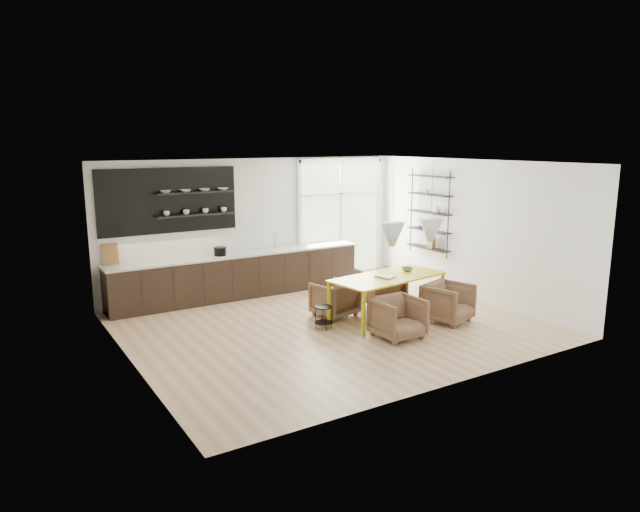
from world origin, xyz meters
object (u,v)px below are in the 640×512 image
at_px(armchair_back_right, 380,287).
at_px(armchair_front_right, 448,303).
at_px(dining_table, 388,279).
at_px(wire_stool, 324,314).
at_px(armchair_front_left, 398,318).
at_px(armchair_back_left, 334,299).

distance_m(armchair_back_right, armchair_front_right, 1.59).
bearing_deg(dining_table, wire_stool, 167.92).
bearing_deg(wire_stool, armchair_front_left, -52.55).
distance_m(dining_table, armchair_back_right, 0.98).
height_order(armchair_front_left, wire_stool, armchair_front_left).
bearing_deg(armchair_back_left, armchair_front_right, 126.50).
height_order(armchair_back_right, armchair_front_left, armchair_back_right).
bearing_deg(armchair_front_right, dining_table, 119.70).
xyz_separation_m(dining_table, armchair_front_left, (-0.54, -0.97, -0.40)).
distance_m(armchair_front_left, armchair_front_right, 1.35).
xyz_separation_m(armchair_front_left, armchair_front_right, (1.34, 0.21, 0.01)).
bearing_deg(armchair_back_left, armchair_front_left, 86.39).
bearing_deg(wire_stool, armchair_front_right, -21.65).
relative_size(dining_table, armchair_front_right, 2.95).
relative_size(dining_table, armchair_back_right, 2.87).
relative_size(armchair_back_right, wire_stool, 1.98).
bearing_deg(armchair_back_right, armchair_front_right, 107.76).
bearing_deg(dining_table, armchair_front_left, -127.28).
xyz_separation_m(armchair_back_left, wire_stool, (-0.58, -0.54, -0.07)).
xyz_separation_m(armchair_front_right, wire_stool, (-2.15, 0.85, -0.09)).
xyz_separation_m(dining_table, armchair_front_right, (0.80, -0.76, -0.39)).
bearing_deg(armchair_back_left, armchair_back_right, 175.43).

